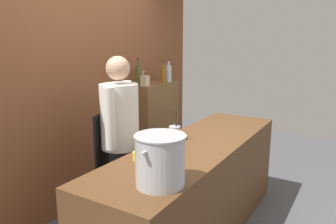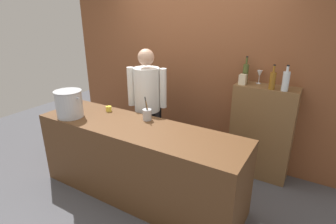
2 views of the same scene
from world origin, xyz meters
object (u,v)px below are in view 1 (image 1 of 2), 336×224
Objects in this scene: wine_bottle_olive at (138,75)px; wine_glass_wide at (143,74)px; stockpot_large at (160,160)px; spice_tin_cream at (145,81)px; butter_jar at (137,156)px; chef at (120,134)px; wine_bottle_clear at (169,73)px; utensil_crock at (175,133)px; wine_bottle_amber at (163,75)px.

wine_bottle_olive reaches higher than wine_glass_wide.
stockpot_large is 2.22m from wine_bottle_olive.
butter_jar is at bearing -146.87° from spice_tin_cream.
chef is 1.33m from wine_bottle_olive.
wine_bottle_clear is 0.51m from spice_tin_cream.
wine_bottle_olive is at bearing 164.15° from wine_bottle_clear.
wine_bottle_olive is at bearing -163.46° from wine_glass_wide.
spice_tin_cream is at bearing 47.67° from utensil_crock.
utensil_crock is 0.85× the size of wine_bottle_olive.
spice_tin_cream is at bearing -137.57° from wine_glass_wide.
wine_bottle_amber is (2.05, 1.26, 0.28)m from stockpot_large.
utensil_crock is 0.98× the size of wine_bottle_amber.
stockpot_large is 2.37m from wine_glass_wide.
utensil_crock is 1.28m from spice_tin_cream.
wine_bottle_olive is (1.69, 1.40, 0.30)m from stockpot_large.
wine_glass_wide reaches higher than utensil_crock.
chef is at bearing 124.90° from utensil_crock.
wine_glass_wide is at bearing 34.20° from butter_jar.
chef is at bearing -151.55° from wine_bottle_olive.
wine_bottle_amber is at bearing 177.72° from chef.
chef is at bearing 54.36° from stockpot_large.
chef is at bearing -152.97° from wine_glass_wide.
chef is 4.35× the size of stockpot_large.
wine_bottle_olive is at bearing 90.36° from spice_tin_cream.
spice_tin_cream is at bearing 172.97° from wine_bottle_amber.
chef is at bearing -162.72° from wine_bottle_amber.
chef is 1.49m from wine_glass_wide.
stockpot_large is at bearing -125.52° from butter_jar.
chef is 0.99m from stockpot_large.
utensil_crock is 0.95× the size of wine_bottle_clear.
wine_glass_wide reaches higher than butter_jar.
utensil_crock is at bearing 1.53° from butter_jar.
stockpot_large is (-0.57, -0.80, 0.10)m from chef.
wine_glass_wide is at bearing 16.54° from wine_bottle_olive.
stockpot_large is at bearing -141.89° from wine_glass_wide.
wine_bottle_clear is 2.36× the size of spice_tin_cream.
wine_bottle_amber is 0.27m from wine_glass_wide.
wine_bottle_clear is at bearing -15.85° from wine_bottle_olive.
butter_jar is at bearing -155.26° from wine_bottle_clear.
spice_tin_cream is (1.11, 0.50, 0.34)m from chef.
wine_bottle_amber is at bearing 31.59° from stockpot_large.
wine_glass_wide is (-0.34, 0.19, 0.00)m from wine_bottle_clear.
stockpot_large is 0.95m from utensil_crock.
wine_glass_wide is 1.32× the size of spice_tin_cream.
wine_bottle_amber reaches higher than wine_glass_wide.
wine_bottle_amber is at bearing 36.11° from utensil_crock.
utensil_crock is 2.25× the size of spice_tin_cream.
utensil_crock is 1.64m from wine_bottle_clear.
chef is at bearing -155.73° from spice_tin_cream.
chef reaches higher than spice_tin_cream.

